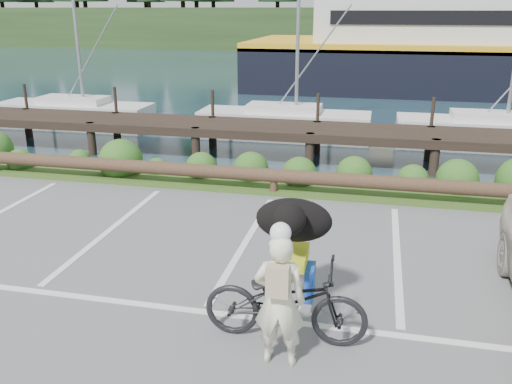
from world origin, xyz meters
TOP-DOWN VIEW (x-y plane):
  - ground at (0.00, 0.00)m, footprint 72.00×72.00m
  - harbor_backdrop at (0.40, 78.42)m, footprint 170.00×160.00m
  - vegetation_strip at (0.00, 5.30)m, footprint 34.00×1.60m
  - log_rail at (0.00, 4.60)m, footprint 32.00×0.30m
  - bicycle at (1.17, -0.77)m, footprint 2.03×0.75m
  - cyclist at (1.18, -1.24)m, footprint 0.60×0.40m
  - dog at (1.16, -0.13)m, footprint 0.51×1.00m

SIDE VIEW (x-z plane):
  - harbor_backdrop at x=0.40m, z-range -15.00..15.00m
  - ground at x=0.00m, z-range 0.00..0.00m
  - log_rail at x=0.00m, z-range -0.30..0.30m
  - vegetation_strip at x=0.00m, z-range 0.00..0.10m
  - bicycle at x=1.17m, z-range 0.00..1.06m
  - cyclist at x=1.18m, z-range 0.00..1.61m
  - dog at x=1.16m, z-range 1.06..1.63m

